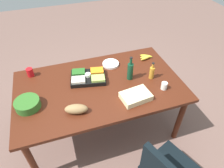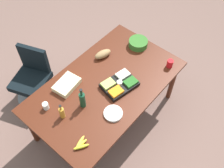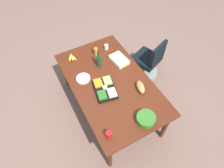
% 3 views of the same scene
% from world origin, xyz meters
% --- Properties ---
extents(ground_plane, '(10.00, 10.00, 0.00)m').
position_xyz_m(ground_plane, '(0.00, 0.00, 0.00)').
color(ground_plane, brown).
extents(conference_table, '(1.98, 1.17, 0.79)m').
position_xyz_m(conference_table, '(0.00, 0.00, 0.72)').
color(conference_table, '#4B1E0F').
rests_on(conference_table, ground).
extents(banana_bunch, '(0.20, 0.14, 0.04)m').
position_xyz_m(banana_bunch, '(-0.77, -0.33, 0.82)').
color(banana_bunch, yellow).
rests_on(banana_bunch, conference_table).
extents(veggie_tray, '(0.47, 0.38, 0.09)m').
position_xyz_m(veggie_tray, '(0.10, -0.15, 0.83)').
color(veggie_tray, black).
rests_on(veggie_tray, conference_table).
extents(paper_cup, '(0.07, 0.07, 0.09)m').
position_xyz_m(paper_cup, '(-0.70, 0.30, 0.84)').
color(paper_cup, white).
rests_on(paper_cup, conference_table).
extents(paper_plate_stack, '(0.23, 0.23, 0.03)m').
position_xyz_m(paper_plate_stack, '(-0.26, -0.35, 0.81)').
color(paper_plate_stack, white).
rests_on(paper_plate_stack, conference_table).
extents(dressing_bottle, '(0.07, 0.07, 0.23)m').
position_xyz_m(dressing_bottle, '(-0.65, 0.07, 0.88)').
color(dressing_bottle, '#C78829').
rests_on(dressing_bottle, conference_table).
extents(red_solo_cup, '(0.09, 0.09, 0.11)m').
position_xyz_m(red_solo_cup, '(0.78, -0.44, 0.85)').
color(red_solo_cup, red).
rests_on(red_solo_cup, conference_table).
extents(bread_loaf, '(0.26, 0.17, 0.10)m').
position_xyz_m(bread_loaf, '(0.34, 0.34, 0.84)').
color(bread_loaf, '#977449').
rests_on(bread_loaf, conference_table).
extents(sheet_cake, '(0.35, 0.26, 0.07)m').
position_xyz_m(sheet_cake, '(-0.32, 0.35, 0.83)').
color(sheet_cake, beige).
rests_on(sheet_cake, conference_table).
extents(salad_bowl, '(0.27, 0.27, 0.09)m').
position_xyz_m(salad_bowl, '(0.82, 0.11, 0.84)').
color(salad_bowl, '#316824').
rests_on(salad_bowl, conference_table).
extents(wine_bottle, '(0.09, 0.09, 0.31)m').
position_xyz_m(wine_bottle, '(-0.39, -0.00, 0.91)').
color(wine_bottle, '#123F27').
rests_on(wine_bottle, conference_table).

